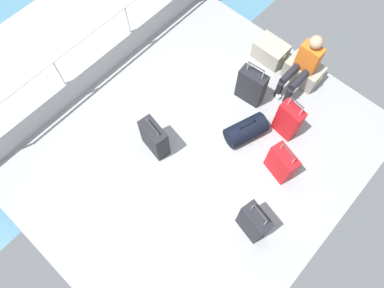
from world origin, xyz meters
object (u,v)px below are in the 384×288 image
(paper_cup, at_px, (278,97))
(suitcase_3, at_px, (154,138))
(suitcase_4, at_px, (251,86))
(cargo_crate_1, at_px, (303,72))
(suitcase_1, at_px, (253,223))
(suitcase_2, at_px, (281,163))
(suitcase_0, at_px, (288,120))
(passenger_seated, at_px, (303,65))
(cargo_crate_0, at_px, (270,51))
(duffel_bag, at_px, (246,130))

(paper_cup, bearing_deg, suitcase_3, -113.72)
(suitcase_4, bearing_deg, paper_cup, 39.10)
(cargo_crate_1, distance_m, paper_cup, 0.61)
(suitcase_1, bearing_deg, paper_cup, 116.70)
(suitcase_3, relative_size, paper_cup, 7.21)
(suitcase_2, xyz_separation_m, suitcase_3, (-1.63, -0.96, 0.02))
(suitcase_0, bearing_deg, passenger_seated, 114.52)
(paper_cup, bearing_deg, suitcase_4, -140.90)
(suitcase_1, height_order, paper_cup, suitcase_1)
(cargo_crate_0, distance_m, suitcase_4, 0.92)
(suitcase_3, xyz_separation_m, duffel_bag, (0.89, 1.09, -0.14))
(passenger_seated, xyz_separation_m, duffel_bag, (-0.02, -1.31, -0.38))
(cargo_crate_0, bearing_deg, paper_cup, -42.66)
(suitcase_2, height_order, suitcase_3, suitcase_2)
(cargo_crate_1, xyz_separation_m, paper_cup, (-0.04, -0.60, -0.13))
(cargo_crate_1, distance_m, suitcase_1, 2.76)
(cargo_crate_0, height_order, suitcase_3, suitcase_3)
(paper_cup, bearing_deg, cargo_crate_1, 85.87)
(suitcase_4, bearing_deg, suitcase_3, -106.50)
(suitcase_0, bearing_deg, suitcase_1, -69.94)
(cargo_crate_0, height_order, suitcase_2, suitcase_2)
(cargo_crate_0, bearing_deg, passenger_seated, -12.66)
(suitcase_4, relative_size, paper_cup, 8.52)
(cargo_crate_1, relative_size, suitcase_4, 0.74)
(cargo_crate_1, distance_m, duffel_bag, 1.49)
(duffel_bag, bearing_deg, cargo_crate_1, 89.09)
(passenger_seated, bearing_deg, cargo_crate_0, 167.34)
(suitcase_2, bearing_deg, suitcase_0, 119.12)
(suitcase_0, height_order, suitcase_2, suitcase_0)
(cargo_crate_1, bearing_deg, suitcase_3, -109.50)
(cargo_crate_1, bearing_deg, suitcase_1, -69.73)
(paper_cup, bearing_deg, cargo_crate_0, 137.34)
(cargo_crate_1, bearing_deg, paper_cup, -94.13)
(suitcase_2, bearing_deg, suitcase_1, -76.30)
(passenger_seated, relative_size, suitcase_1, 1.17)
(passenger_seated, height_order, suitcase_4, passenger_seated)
(suitcase_1, distance_m, suitcase_3, 1.86)
(passenger_seated, relative_size, paper_cup, 10.58)
(suitcase_3, xyz_separation_m, suitcase_4, (0.50, 1.67, 0.02))
(passenger_seated, distance_m, suitcase_2, 1.63)
(suitcase_2, xyz_separation_m, suitcase_4, (-1.13, 0.72, 0.04))
(suitcase_0, bearing_deg, duffel_bag, -130.39)
(suitcase_0, relative_size, suitcase_1, 0.96)
(cargo_crate_0, height_order, suitcase_1, suitcase_1)
(cargo_crate_1, relative_size, suitcase_0, 0.72)
(cargo_crate_0, height_order, suitcase_0, suitcase_0)
(passenger_seated, xyz_separation_m, suitcase_2, (0.72, -1.44, -0.25))
(duffel_bag, bearing_deg, suitcase_3, -129.18)
(cargo_crate_0, height_order, paper_cup, cargo_crate_0)
(cargo_crate_0, bearing_deg, duffel_bag, -66.34)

